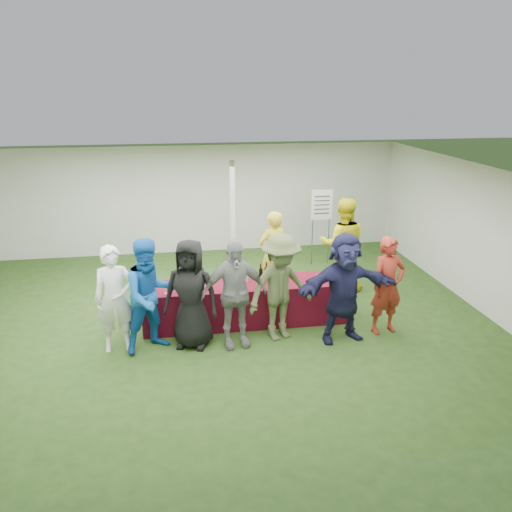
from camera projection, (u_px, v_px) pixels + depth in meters
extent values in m
plane|color=#284719|center=(215.00, 317.00, 9.25)|extent=(60.00, 60.00, 0.00)
plane|color=white|center=(200.00, 200.00, 12.55)|extent=(10.00, 0.00, 10.00)
plane|color=white|center=(244.00, 367.00, 5.08)|extent=(10.00, 0.00, 10.00)
plane|color=white|center=(473.00, 235.00, 9.57)|extent=(0.00, 8.00, 8.00)
plane|color=white|center=(211.00, 172.00, 8.38)|extent=(10.00, 10.00, 0.00)
cylinder|color=silver|center=(233.00, 229.00, 10.01)|extent=(0.10, 0.10, 2.70)
cube|color=maroon|center=(245.00, 303.00, 8.96)|extent=(3.60, 0.80, 0.75)
cylinder|color=black|center=(261.00, 275.00, 8.94)|extent=(0.07, 0.07, 0.22)
cylinder|color=black|center=(261.00, 267.00, 8.89)|extent=(0.03, 0.03, 0.08)
cylinder|color=maroon|center=(261.00, 264.00, 8.87)|extent=(0.03, 0.03, 0.02)
cylinder|color=black|center=(266.00, 273.00, 9.01)|extent=(0.07, 0.07, 0.22)
cylinder|color=black|center=(266.00, 265.00, 8.96)|extent=(0.03, 0.03, 0.08)
cylinder|color=maroon|center=(266.00, 263.00, 8.94)|extent=(0.03, 0.03, 0.02)
cylinder|color=black|center=(275.00, 274.00, 8.98)|extent=(0.07, 0.07, 0.22)
cylinder|color=black|center=(275.00, 266.00, 8.93)|extent=(0.03, 0.03, 0.08)
cylinder|color=maroon|center=(275.00, 263.00, 8.91)|extent=(0.03, 0.03, 0.02)
cylinder|color=black|center=(281.00, 272.00, 9.06)|extent=(0.07, 0.07, 0.22)
cylinder|color=black|center=(281.00, 264.00, 9.01)|extent=(0.03, 0.03, 0.08)
cylinder|color=maroon|center=(281.00, 262.00, 8.99)|extent=(0.03, 0.03, 0.02)
cylinder|color=black|center=(286.00, 273.00, 9.03)|extent=(0.07, 0.07, 0.22)
cylinder|color=black|center=(286.00, 265.00, 8.98)|extent=(0.03, 0.03, 0.08)
cylinder|color=maroon|center=(286.00, 262.00, 8.97)|extent=(0.03, 0.03, 0.02)
cylinder|color=silver|center=(166.00, 293.00, 8.40)|extent=(0.06, 0.06, 0.00)
cylinder|color=silver|center=(166.00, 291.00, 8.39)|extent=(0.01, 0.01, 0.07)
cylinder|color=silver|center=(166.00, 287.00, 8.37)|extent=(0.06, 0.06, 0.08)
cylinder|color=#430709|center=(166.00, 288.00, 8.38)|extent=(0.05, 0.05, 0.02)
cylinder|color=silver|center=(180.00, 293.00, 8.41)|extent=(0.06, 0.06, 0.00)
cylinder|color=silver|center=(180.00, 291.00, 8.40)|extent=(0.01, 0.01, 0.07)
cylinder|color=silver|center=(180.00, 287.00, 8.37)|extent=(0.06, 0.06, 0.08)
cylinder|color=#430709|center=(180.00, 288.00, 8.38)|extent=(0.05, 0.05, 0.02)
cylinder|color=silver|center=(204.00, 291.00, 8.50)|extent=(0.06, 0.06, 0.00)
cylinder|color=silver|center=(204.00, 289.00, 8.49)|extent=(0.01, 0.01, 0.07)
cylinder|color=silver|center=(204.00, 285.00, 8.46)|extent=(0.06, 0.06, 0.08)
cylinder|color=silver|center=(229.00, 291.00, 8.51)|extent=(0.06, 0.06, 0.00)
cylinder|color=silver|center=(229.00, 289.00, 8.49)|extent=(0.01, 0.01, 0.07)
cylinder|color=silver|center=(228.00, 284.00, 8.47)|extent=(0.06, 0.06, 0.08)
cylinder|color=#430709|center=(228.00, 286.00, 8.48)|extent=(0.05, 0.05, 0.02)
cylinder|color=silver|center=(246.00, 276.00, 8.89)|extent=(0.07, 0.07, 0.20)
cylinder|color=silver|center=(246.00, 270.00, 8.85)|extent=(0.03, 0.03, 0.03)
cube|color=white|center=(324.00, 277.00, 9.10)|extent=(0.25, 0.18, 0.03)
cylinder|color=slate|center=(336.00, 278.00, 8.85)|extent=(0.26, 0.26, 0.18)
cylinder|color=slate|center=(312.00, 242.00, 11.84)|extent=(0.02, 0.02, 1.10)
cylinder|color=slate|center=(328.00, 241.00, 11.90)|extent=(0.02, 0.02, 1.10)
cube|color=white|center=(322.00, 205.00, 11.57)|extent=(0.50, 0.02, 0.70)
cube|color=black|center=(322.00, 196.00, 11.50)|extent=(0.36, 0.01, 0.02)
cube|color=black|center=(322.00, 201.00, 11.53)|extent=(0.36, 0.01, 0.02)
cube|color=black|center=(322.00, 205.00, 11.56)|extent=(0.36, 0.01, 0.02)
cube|color=black|center=(322.00, 209.00, 11.59)|extent=(0.36, 0.01, 0.02)
cube|color=black|center=(322.00, 213.00, 11.63)|extent=(0.36, 0.01, 0.02)
imported|color=gold|center=(273.00, 254.00, 9.99)|extent=(0.75, 0.63, 1.75)
imported|color=yellow|center=(343.00, 244.00, 10.27)|extent=(1.10, 0.95, 1.94)
imported|color=white|center=(115.00, 299.00, 7.86)|extent=(0.69, 0.50, 1.75)
imported|color=#155BB5|center=(151.00, 295.00, 7.86)|extent=(1.12, 1.02, 1.87)
imported|color=black|center=(191.00, 294.00, 7.99)|extent=(1.02, 0.82, 1.81)
imported|color=gray|center=(234.00, 294.00, 7.98)|extent=(1.12, 0.58, 1.82)
imported|color=#4C5731|center=(280.00, 288.00, 8.22)|extent=(1.34, 1.03, 1.83)
imported|color=#1B1C41|center=(344.00, 288.00, 8.16)|extent=(1.79, 0.78, 1.87)
imported|color=maroon|center=(388.00, 286.00, 8.45)|extent=(0.69, 0.52, 1.71)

